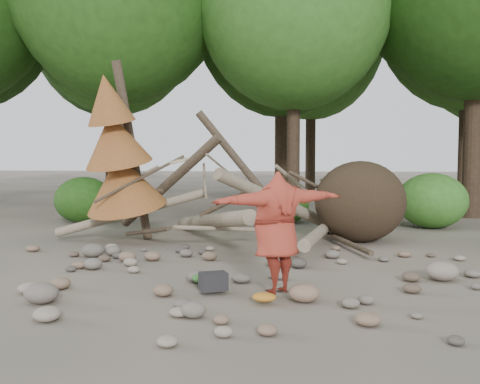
{
  "coord_description": "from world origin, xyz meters",
  "views": [
    {
      "loc": [
        0.89,
        -8.85,
        2.13
      ],
      "look_at": [
        -0.07,
        1.5,
        1.4
      ],
      "focal_mm": 40.0,
      "sensor_mm": 36.0,
      "label": 1
    }
  ],
  "objects": [
    {
      "name": "ground",
      "position": [
        0.0,
        0.0,
        0.0
      ],
      "size": [
        120.0,
        120.0,
        0.0
      ],
      "primitive_type": "plane",
      "color": "#514C44",
      "rests_on": "ground"
    },
    {
      "name": "deadfall_pile",
      "position": [
        2.02,
        4.24,
        0.95
      ],
      "size": [
        8.55,
        5.24,
        3.3
      ],
      "color": "#332619",
      "rests_on": "ground"
    },
    {
      "name": "bush_mid",
      "position": [
        0.8,
        7.8,
        0.56
      ],
      "size": [
        1.4,
        1.4,
        1.12
      ],
      "primitive_type": "ellipsoid",
      "color": "#2E651D",
      "rests_on": "ground"
    },
    {
      "name": "frisbee_thrower",
      "position": [
        0.7,
        -0.98,
        0.98
      ],
      "size": [
        2.67,
        1.74,
        2.01
      ],
      "color": "maroon",
      "rests_on": "ground"
    },
    {
      "name": "bush_left",
      "position": [
        -5.5,
        7.2,
        0.72
      ],
      "size": [
        1.8,
        1.8,
        1.44
      ],
      "primitive_type": "ellipsoid",
      "color": "#235015",
      "rests_on": "ground"
    },
    {
      "name": "backpack",
      "position": [
        -0.26,
        -0.88,
        0.14
      ],
      "size": [
        0.48,
        0.41,
        0.27
      ],
      "primitive_type": "cube",
      "rotation": [
        0.0,
        0.0,
        0.42
      ],
      "color": "black",
      "rests_on": "ground"
    },
    {
      "name": "dead_conifer",
      "position": [
        -3.12,
        3.37,
        2.11
      ],
      "size": [
        2.06,
        2.16,
        4.35
      ],
      "color": "#4C3F30",
      "rests_on": "ground"
    },
    {
      "name": "bush_right",
      "position": [
        5.0,
        7.0,
        0.8
      ],
      "size": [
        2.0,
        2.0,
        1.6
      ],
      "primitive_type": "ellipsoid",
      "color": "#397825",
      "rests_on": "ground"
    },
    {
      "name": "boulder_mid_right",
      "position": [
        3.47,
        0.34,
        0.16
      ],
      "size": [
        0.55,
        0.49,
        0.33
      ],
      "primitive_type": "ellipsoid",
      "color": "gray",
      "rests_on": "ground"
    },
    {
      "name": "cloth_green",
      "position": [
        -0.46,
        -0.41,
        0.08
      ],
      "size": [
        0.43,
        0.36,
        0.16
      ],
      "primitive_type": "ellipsoid",
      "color": "#2E6327",
      "rests_on": "ground"
    },
    {
      "name": "cloth_orange",
      "position": [
        0.54,
        -1.41,
        0.06
      ],
      "size": [
        0.34,
        0.28,
        0.12
      ],
      "primitive_type": "ellipsoid",
      "color": "#AD6C1D",
      "rests_on": "ground"
    },
    {
      "name": "boulder_mid_left",
      "position": [
        -3.17,
        1.8,
        0.14
      ],
      "size": [
        0.48,
        0.43,
        0.29
      ],
      "primitive_type": "ellipsoid",
      "color": "#5E594F",
      "rests_on": "ground"
    },
    {
      "name": "boulder_front_right",
      "position": [
        1.11,
        -1.21,
        0.13
      ],
      "size": [
        0.45,
        0.4,
        0.27
      ],
      "primitive_type": "ellipsoid",
      "color": "#856753",
      "rests_on": "ground"
    },
    {
      "name": "boulder_front_left",
      "position": [
        -2.64,
        -1.63,
        0.15
      ],
      "size": [
        0.5,
        0.45,
        0.3
      ],
      "primitive_type": "ellipsoid",
      "color": "#696058",
      "rests_on": "ground"
    }
  ]
}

